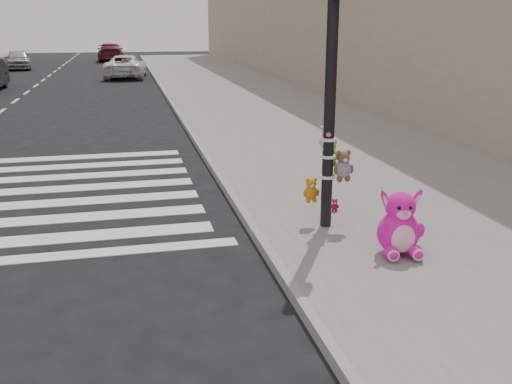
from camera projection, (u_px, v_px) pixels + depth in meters
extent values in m
plane|color=black|center=(156.00, 310.00, 6.26)|extent=(120.00, 120.00, 0.00)
cube|color=slate|center=(308.00, 128.00, 16.65)|extent=(7.00, 80.00, 0.14)
cube|color=gray|center=(191.00, 133.00, 15.91)|extent=(0.12, 80.00, 0.15)
cylinder|color=black|center=(330.00, 89.00, 7.89)|extent=(0.16, 0.16, 4.00)
cylinder|color=white|center=(327.00, 177.00, 8.24)|extent=(0.22, 0.22, 0.04)
cylinder|color=white|center=(328.00, 156.00, 8.16)|extent=(0.22, 0.22, 0.04)
cylinder|color=white|center=(329.00, 139.00, 8.09)|extent=(0.22, 0.22, 0.04)
ellipsoid|color=#FA15B7|center=(391.00, 254.00, 7.19)|extent=(0.23, 0.32, 0.16)
ellipsoid|color=#FA15B7|center=(416.00, 254.00, 7.21)|extent=(0.23, 0.32, 0.16)
ellipsoid|color=#FA15B7|center=(398.00, 232.00, 7.38)|extent=(0.63, 0.56, 0.56)
ellipsoid|color=#F9BFD1|center=(403.00, 239.00, 7.20)|extent=(0.33, 0.16, 0.37)
sphere|color=#FA15B7|center=(400.00, 206.00, 7.28)|extent=(0.44, 0.44, 0.39)
ellipsoid|color=#FA15B7|center=(387.00, 202.00, 7.27)|extent=(0.28, 0.12, 0.39)
ellipsoid|color=#FA15B7|center=(414.00, 202.00, 7.29)|extent=(0.28, 0.12, 0.39)
imported|color=white|center=(126.00, 67.00, 32.53)|extent=(2.57, 4.82, 1.29)
imported|color=#5B1A20|center=(110.00, 52.00, 46.96)|extent=(2.09, 5.00, 1.44)
imported|color=#B0B0B5|center=(18.00, 59.00, 38.65)|extent=(2.10, 4.04, 1.31)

